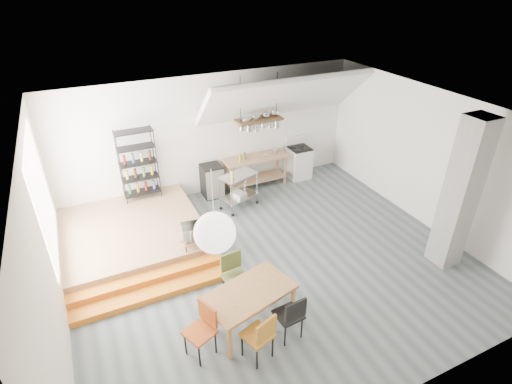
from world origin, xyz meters
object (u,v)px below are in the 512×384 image
stove (299,162)px  mini_fridge (212,181)px  rolling_cart (239,186)px  dining_table (249,295)px

stove → mini_fridge: stove is taller
rolling_cart → mini_fridge: bearing=96.7°
dining_table → rolling_cart: 3.90m
rolling_cart → mini_fridge: 0.96m
stove → mini_fridge: 2.67m
rolling_cart → mini_fridge: rolling_cart is taller
stove → dining_table: size_ratio=0.70×
dining_table → mini_fridge: (0.96, 4.51, -0.20)m
stove → mini_fridge: (-2.67, 0.04, -0.03)m
mini_fridge → rolling_cart: bearing=-63.9°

